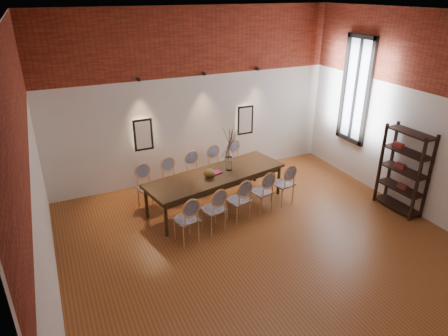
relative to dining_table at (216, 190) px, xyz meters
name	(u,v)px	position (x,y,z in m)	size (l,w,h in m)	color
floor	(268,251)	(0.17, -1.91, -0.39)	(7.00, 7.00, 0.02)	brown
ceiling	(281,13)	(0.17, -1.91, 3.63)	(7.00, 7.00, 0.02)	silver
wall_back	(194,97)	(0.17, 1.64, 1.62)	(7.00, 0.10, 4.00)	silver
wall_left	(31,191)	(-3.38, -1.91, 1.62)	(0.10, 7.00, 4.00)	silver
wall_right	(430,119)	(3.72, -1.91, 1.62)	(0.10, 7.00, 4.00)	silver
brick_band_back	(193,42)	(0.17, 1.57, 2.88)	(7.00, 0.02, 1.50)	maroon
brick_band_left	(16,92)	(-3.31, -1.91, 2.88)	(0.02, 7.00, 1.50)	maroon
brick_band_right	(442,53)	(3.65, -1.91, 2.88)	(0.02, 7.00, 1.50)	maroon
niche_left	(143,134)	(-1.13, 1.54, 0.93)	(0.36, 0.06, 0.66)	#FFEAC6
niche_right	(245,120)	(1.47, 1.54, 0.93)	(0.36, 0.06, 0.66)	#FFEAC6
spot_fixture_left	(138,79)	(-1.13, 1.51, 2.17)	(0.08, 0.08, 0.10)	black
spot_fixture_mid	(204,74)	(0.37, 1.51, 2.17)	(0.08, 0.08, 0.10)	black
spot_fixture_right	(257,69)	(1.77, 1.51, 2.17)	(0.08, 0.08, 0.10)	black
window_glass	(356,90)	(3.63, 0.09, 1.77)	(0.02, 0.78, 2.38)	silver
window_frame	(356,90)	(3.61, 0.09, 1.77)	(0.08, 0.90, 2.50)	black
window_mullion	(356,90)	(3.61, 0.09, 1.77)	(0.06, 0.06, 2.40)	black
dining_table	(216,190)	(0.00, 0.00, 0.00)	(3.06, 0.98, 0.75)	#372411
chair_near_a	(186,219)	(-1.04, -1.00, 0.09)	(0.44, 0.44, 0.94)	tan
chair_near_b	(213,209)	(-0.44, -0.88, 0.09)	(0.44, 0.44, 0.94)	tan
chair_near_c	(238,200)	(0.15, -0.76, 0.09)	(0.44, 0.44, 0.94)	tan
chair_near_d	(262,191)	(0.75, -0.63, 0.09)	(0.44, 0.44, 0.94)	tan
chair_near_e	(283,183)	(1.35, -0.51, 0.09)	(0.44, 0.44, 0.94)	tan
chair_far_a	(148,188)	(-1.35, 0.51, 0.09)	(0.44, 0.44, 0.94)	tan
chair_far_b	(173,180)	(-0.75, 0.63, 0.09)	(0.44, 0.44, 0.94)	tan
chair_far_c	(197,173)	(-0.15, 0.76, 0.09)	(0.44, 0.44, 0.94)	tan
chair_far_d	(218,167)	(0.44, 0.88, 0.09)	(0.44, 0.44, 0.94)	tan
chair_far_e	(239,161)	(1.04, 1.00, 0.09)	(0.44, 0.44, 0.94)	tan
vase	(229,163)	(0.33, 0.07, 0.53)	(0.14, 0.14, 0.30)	silver
dried_branches	(229,144)	(0.33, 0.07, 0.98)	(0.50, 0.50, 0.70)	#4D382D
bowl	(209,173)	(-0.19, -0.09, 0.46)	(0.24, 0.24, 0.18)	brown
book	(215,173)	(-0.01, 0.03, 0.39)	(0.26, 0.18, 0.03)	maroon
shelving_rack	(404,170)	(3.45, -1.77, 0.53)	(0.38, 1.00, 1.80)	black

